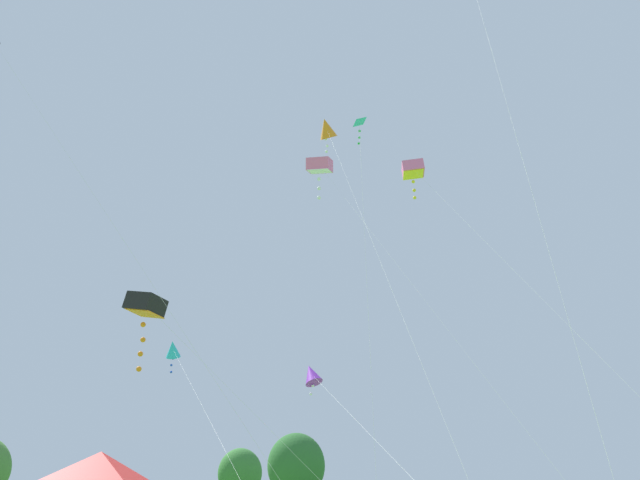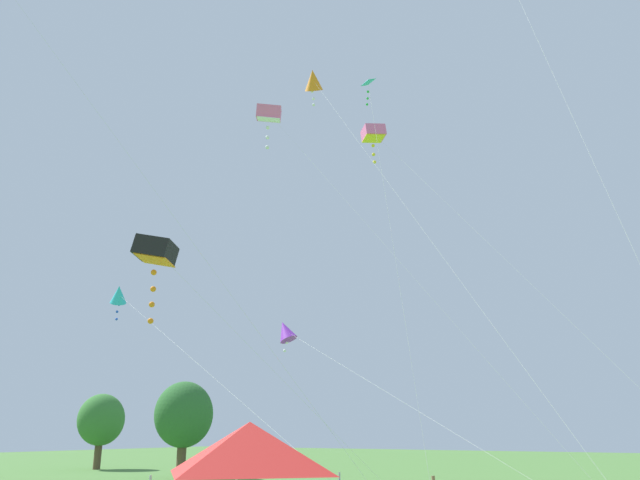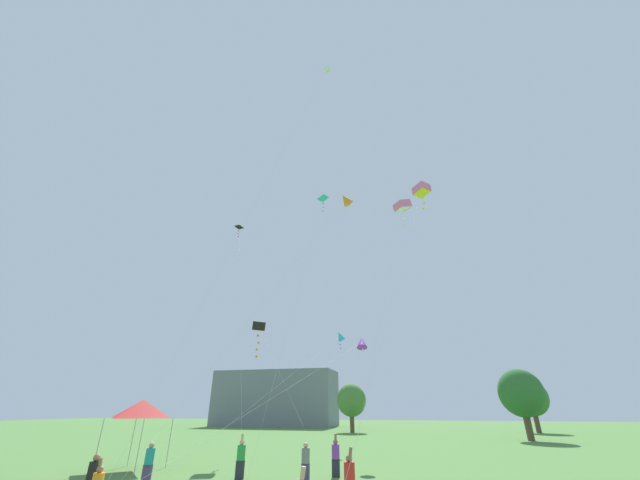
{
  "view_description": "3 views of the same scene",
  "coord_description": "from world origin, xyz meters",
  "px_view_note": "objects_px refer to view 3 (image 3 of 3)",
  "views": [
    {
      "loc": [
        -13.25,
        -7.42,
        3.0
      ],
      "look_at": [
        1.98,
        10.1,
        12.37
      ],
      "focal_mm": 35.0,
      "sensor_mm": 36.0,
      "label": 1
    },
    {
      "loc": [
        -18.25,
        -0.91,
        3.66
      ],
      "look_at": [
        1.67,
        10.97,
        10.79
      ],
      "focal_mm": 35.0,
      "sensor_mm": 36.0,
      "label": 2
    },
    {
      "loc": [
        10.07,
        -14.11,
        3.38
      ],
      "look_at": [
        4.29,
        9.1,
        14.68
      ],
      "focal_mm": 20.0,
      "sensor_mm": 36.0,
      "label": 3
    }
  ],
  "objects_px": {
    "festival_tent": "(142,409)",
    "kite_orange_diamond_5": "(345,200)",
    "person_grey_shirt": "(306,460)",
    "kite_black_delta_1": "(239,229)",
    "kite_cyan_diamond_6": "(340,336)",
    "person_teal_shirt": "(149,462)",
    "kite_purple_diamond_7": "(362,342)",
    "person_black_shirt": "(92,480)",
    "kite_black_box_0": "(259,327)",
    "kite_cyan_delta_2": "(322,201)",
    "person_green_shirt": "(241,457)",
    "kite_pink_box_8": "(421,190)",
    "person_red_shirt": "(350,478)",
    "kite_white_diamond_3": "(328,68)",
    "kite_pink_box_4": "(402,206)",
    "person_purple_shirt": "(336,456)"
  },
  "relations": [
    {
      "from": "person_purple_shirt",
      "to": "person_black_shirt",
      "type": "height_order",
      "value": "person_purple_shirt"
    },
    {
      "from": "kite_cyan_delta_2",
      "to": "kite_cyan_diamond_6",
      "type": "distance_m",
      "value": 15.94
    },
    {
      "from": "kite_black_box_0",
      "to": "person_grey_shirt",
      "type": "bearing_deg",
      "value": -51.72
    },
    {
      "from": "person_green_shirt",
      "to": "person_red_shirt",
      "type": "xyz_separation_m",
      "value": [
        6.66,
        -4.65,
        -0.05
      ]
    },
    {
      "from": "kite_black_box_0",
      "to": "kite_black_delta_1",
      "type": "bearing_deg",
      "value": 134.64
    },
    {
      "from": "kite_black_box_0",
      "to": "person_teal_shirt",
      "type": "bearing_deg",
      "value": -92.16
    },
    {
      "from": "person_grey_shirt",
      "to": "person_green_shirt",
      "type": "relative_size",
      "value": 0.83
    },
    {
      "from": "kite_cyan_delta_2",
      "to": "kite_cyan_diamond_6",
      "type": "relative_size",
      "value": 0.97
    },
    {
      "from": "kite_cyan_diamond_6",
      "to": "kite_purple_diamond_7",
      "type": "xyz_separation_m",
      "value": [
        3.28,
        -7.9,
        -2.01
      ]
    },
    {
      "from": "person_red_shirt",
      "to": "person_teal_shirt",
      "type": "bearing_deg",
      "value": 147.24
    },
    {
      "from": "kite_white_diamond_3",
      "to": "festival_tent",
      "type": "bearing_deg",
      "value": 167.94
    },
    {
      "from": "kite_cyan_diamond_6",
      "to": "person_green_shirt",
      "type": "bearing_deg",
      "value": -97.56
    },
    {
      "from": "festival_tent",
      "to": "person_teal_shirt",
      "type": "bearing_deg",
      "value": -43.27
    },
    {
      "from": "person_grey_shirt",
      "to": "kite_cyan_delta_2",
      "type": "height_order",
      "value": "kite_cyan_delta_2"
    },
    {
      "from": "kite_cyan_delta_2",
      "to": "person_red_shirt",
      "type": "bearing_deg",
      "value": -69.87
    },
    {
      "from": "kite_black_delta_1",
      "to": "kite_pink_box_4",
      "type": "distance_m",
      "value": 20.01
    },
    {
      "from": "festival_tent",
      "to": "kite_white_diamond_3",
      "type": "xyz_separation_m",
      "value": [
        13.02,
        -2.78,
        24.01
      ]
    },
    {
      "from": "kite_black_delta_1",
      "to": "kite_cyan_diamond_6",
      "type": "relative_size",
      "value": 1.22
    },
    {
      "from": "person_grey_shirt",
      "to": "kite_purple_diamond_7",
      "type": "height_order",
      "value": "kite_purple_diamond_7"
    },
    {
      "from": "person_black_shirt",
      "to": "person_red_shirt",
      "type": "distance_m",
      "value": 9.57
    },
    {
      "from": "person_purple_shirt",
      "to": "kite_black_delta_1",
      "type": "relative_size",
      "value": 0.09
    },
    {
      "from": "kite_white_diamond_3",
      "to": "person_grey_shirt",
      "type": "bearing_deg",
      "value": 137.39
    },
    {
      "from": "person_black_shirt",
      "to": "kite_purple_diamond_7",
      "type": "relative_size",
      "value": 0.1
    },
    {
      "from": "kite_orange_diamond_5",
      "to": "person_purple_shirt",
      "type": "bearing_deg",
      "value": -91.73
    },
    {
      "from": "kite_black_box_0",
      "to": "kite_pink_box_8",
      "type": "relative_size",
      "value": 0.49
    },
    {
      "from": "kite_black_delta_1",
      "to": "kite_orange_diamond_5",
      "type": "xyz_separation_m",
      "value": [
        14.82,
        -8.1,
        -2.87
      ]
    },
    {
      "from": "kite_black_box_0",
      "to": "kite_cyan_diamond_6",
      "type": "relative_size",
      "value": 0.52
    },
    {
      "from": "person_green_shirt",
      "to": "kite_pink_box_4",
      "type": "relative_size",
      "value": 0.09
    },
    {
      "from": "kite_pink_box_4",
      "to": "kite_black_delta_1",
      "type": "bearing_deg",
      "value": 175.28
    },
    {
      "from": "person_purple_shirt",
      "to": "kite_black_delta_1",
      "type": "bearing_deg",
      "value": 55.38
    },
    {
      "from": "kite_cyan_delta_2",
      "to": "person_grey_shirt",
      "type": "bearing_deg",
      "value": -90.73
    },
    {
      "from": "person_grey_shirt",
      "to": "kite_cyan_diamond_6",
      "type": "height_order",
      "value": "kite_cyan_diamond_6"
    },
    {
      "from": "person_red_shirt",
      "to": "kite_white_diamond_3",
      "type": "xyz_separation_m",
      "value": [
        -1.31,
        3.08,
        26.36
      ]
    },
    {
      "from": "festival_tent",
      "to": "person_green_shirt",
      "type": "relative_size",
      "value": 1.83
    },
    {
      "from": "person_black_shirt",
      "to": "festival_tent",
      "type": "bearing_deg",
      "value": 130.09
    },
    {
      "from": "person_black_shirt",
      "to": "kite_white_diamond_3",
      "type": "distance_m",
      "value": 28.1
    },
    {
      "from": "person_green_shirt",
      "to": "kite_black_box_0",
      "type": "xyz_separation_m",
      "value": [
        -3.4,
        8.91,
        8.81
      ]
    },
    {
      "from": "person_black_shirt",
      "to": "kite_pink_box_8",
      "type": "relative_size",
      "value": 0.09
    },
    {
      "from": "person_red_shirt",
      "to": "kite_pink_box_4",
      "type": "xyz_separation_m",
      "value": [
        3.39,
        18.47,
        22.05
      ]
    },
    {
      "from": "person_green_shirt",
      "to": "kite_purple_diamond_7",
      "type": "xyz_separation_m",
      "value": [
        5.55,
        9.24,
        7.18
      ]
    },
    {
      "from": "person_green_shirt",
      "to": "kite_pink_box_4",
      "type": "xyz_separation_m",
      "value": [
        10.05,
        13.82,
        22.0
      ]
    },
    {
      "from": "kite_purple_diamond_7",
      "to": "festival_tent",
      "type": "bearing_deg",
      "value": -148.74
    },
    {
      "from": "festival_tent",
      "to": "kite_cyan_delta_2",
      "type": "height_order",
      "value": "kite_cyan_delta_2"
    },
    {
      "from": "person_grey_shirt",
      "to": "kite_black_delta_1",
      "type": "bearing_deg",
      "value": -138.53
    },
    {
      "from": "festival_tent",
      "to": "kite_orange_diamond_5",
      "type": "xyz_separation_m",
      "value": [
        12.6,
        6.16,
        17.42
      ]
    },
    {
      "from": "kite_pink_box_8",
      "to": "kite_orange_diamond_5",
      "type": "bearing_deg",
      "value": 179.24
    },
    {
      "from": "kite_white_diamond_3",
      "to": "kite_pink_box_8",
      "type": "relative_size",
      "value": 1.32
    },
    {
      "from": "kite_cyan_delta_2",
      "to": "person_green_shirt",
      "type": "bearing_deg",
      "value": -134.69
    },
    {
      "from": "person_purple_shirt",
      "to": "kite_pink_box_4",
      "type": "bearing_deg",
      "value": -15.72
    },
    {
      "from": "festival_tent",
      "to": "person_grey_shirt",
      "type": "bearing_deg",
      "value": -5.82
    }
  ]
}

